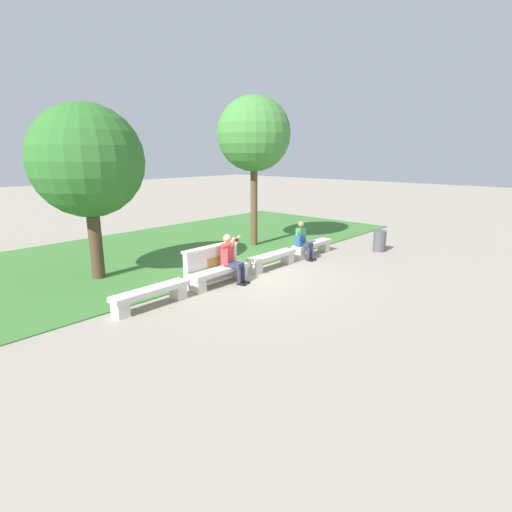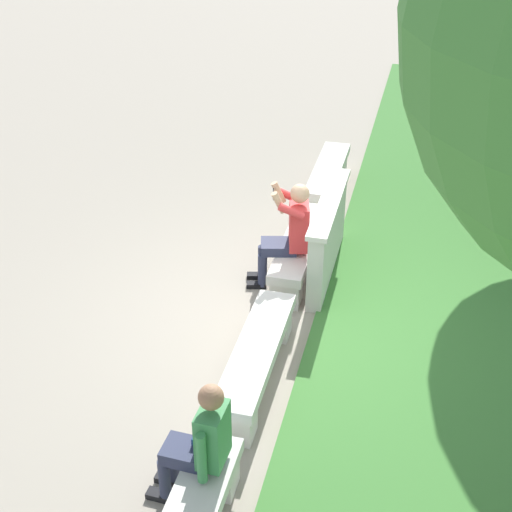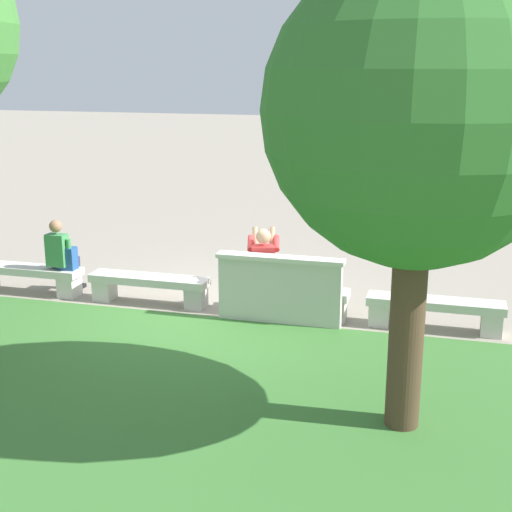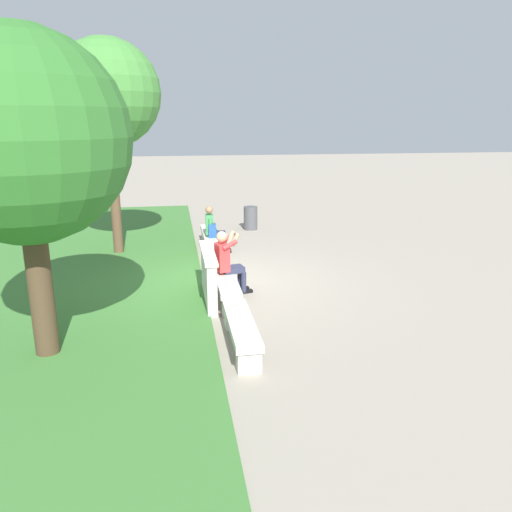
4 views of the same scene
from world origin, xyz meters
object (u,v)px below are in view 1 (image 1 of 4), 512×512
object	(u,v)px
bench_far	(312,247)
person_photographer	(231,256)
bench_near	(220,274)
trash_bin	(380,241)
bench_main	(151,295)
person_distant	(303,239)
backpack	(300,241)
tree_left_background	(87,162)
bench_mid	(272,258)
tree_behind_wall	(254,135)

from	to	relation	value
bench_far	person_photographer	distance (m)	4.00
bench_near	trash_bin	xyz separation A→B (m)	(6.40, -1.48, 0.08)
bench_main	person_distant	bearing A→B (deg)	-0.65
bench_far	backpack	bearing A→B (deg)	-178.18
bench_main	bench_far	distance (m)	6.49
bench_near	bench_main	bearing A→B (deg)	180.00
tree_left_background	bench_main	bearing A→B (deg)	-94.91
bench_mid	person_photographer	size ratio (longest dim) A/B	1.44
bench_near	bench_far	size ratio (longest dim) A/B	1.00
bench_far	person_distant	size ratio (longest dim) A/B	1.51
bench_mid	trash_bin	bearing A→B (deg)	-19.30
person_distant	backpack	distance (m)	0.14
bench_near	person_photographer	bearing A→B (deg)	-12.22
trash_bin	person_distant	bearing A→B (deg)	152.34
person_photographer	trash_bin	world-z (taller)	person_photographer
bench_near	tree_behind_wall	bearing A→B (deg)	31.22
bench_main	person_distant	xyz separation A→B (m)	(5.86, -0.07, 0.37)
bench_main	trash_bin	world-z (taller)	trash_bin
bench_near	tree_behind_wall	xyz separation A→B (m)	(4.05, 2.46, 3.76)
person_distant	trash_bin	bearing A→B (deg)	-27.66
bench_main	tree_left_background	size ratio (longest dim) A/B	0.40
bench_main	backpack	distance (m)	5.74
bench_mid	tree_left_background	bearing A→B (deg)	144.15
tree_behind_wall	tree_left_background	size ratio (longest dim) A/B	1.15
bench_main	trash_bin	bearing A→B (deg)	-9.83
bench_mid	person_distant	bearing A→B (deg)	-2.48
person_photographer	bench_mid	bearing A→B (deg)	2.36
tree_left_background	trash_bin	bearing A→B (deg)	-28.04
tree_left_background	bench_far	bearing A→B (deg)	-25.26
bench_main	person_distant	world-z (taller)	person_distant
bench_far	backpack	distance (m)	0.83
backpack	trash_bin	size ratio (longest dim) A/B	0.57
person_photographer	trash_bin	xyz separation A→B (m)	(6.06, -1.41, -0.36)
backpack	tree_left_background	world-z (taller)	tree_left_background
tree_left_background	trash_bin	size ratio (longest dim) A/B	6.27
bench_near	backpack	size ratio (longest dim) A/B	4.43
bench_near	tree_behind_wall	size ratio (longest dim) A/B	0.35
bench_far	person_distant	distance (m)	0.73
bench_main	bench_mid	distance (m)	4.33
bench_far	backpack	world-z (taller)	backpack
tree_behind_wall	trash_bin	distance (m)	5.89
bench_near	backpack	xyz separation A→B (m)	(3.57, -0.02, 0.33)
bench_far	tree_left_background	xyz separation A→B (m)	(-6.24, 2.94, 2.91)
bench_main	person_photographer	world-z (taller)	person_photographer
bench_mid	person_photographer	distance (m)	1.87
bench_far	tree_left_background	distance (m)	7.48
bench_mid	tree_left_background	size ratio (longest dim) A/B	0.40
bench_mid	tree_left_background	xyz separation A→B (m)	(-4.07, 2.94, 2.91)
person_photographer	trash_bin	bearing A→B (deg)	-13.10
bench_mid	bench_far	bearing A→B (deg)	0.00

